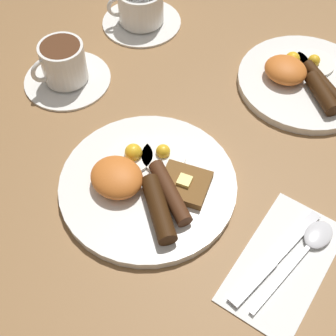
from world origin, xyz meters
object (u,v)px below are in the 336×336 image
Objects in this scene: breakfast_plate_near at (146,183)px; teacup_near at (64,67)px; teacup_far at (141,10)px; knife at (272,262)px; spoon at (311,243)px; breakfast_plate_far at (304,79)px.

teacup_near is (-0.27, 0.09, 0.02)m from breakfast_plate_near.
teacup_far is 0.84× the size of knife.
spoon is (0.52, -0.02, -0.02)m from teacup_near.
breakfast_plate_far is 1.52× the size of teacup_far.
knife is 1.05× the size of spoon.
knife is at bearing -31.33° from teacup_far.
breakfast_plate_far is 0.36m from teacup_far.
knife is at bearing -67.88° from breakfast_plate_far.
teacup_far is at bearing -172.65° from breakfast_plate_far.
breakfast_plate_near is 0.22m from knife.
teacup_near is 0.83× the size of knife.
teacup_near is (-0.35, -0.26, 0.02)m from breakfast_plate_far.
breakfast_plate_far is 0.37m from knife.
breakfast_plate_near is at bearing 110.93° from spoon.
teacup_near is 0.22m from teacup_far.
breakfast_plate_far is at bearing 7.35° from teacup_far.
breakfast_plate_near is 1.72× the size of teacup_near.
teacup_far is (-0.27, 0.31, 0.02)m from breakfast_plate_near.
teacup_far is 0.58m from spoon.
knife is (0.49, -0.30, -0.03)m from teacup_far.
teacup_far is at bearing 70.44° from spoon.
teacup_far reaches higher than spoon.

